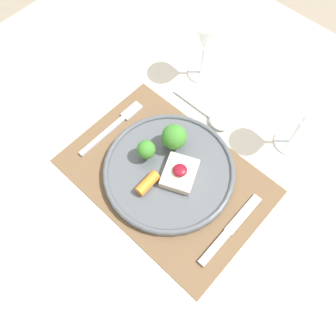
% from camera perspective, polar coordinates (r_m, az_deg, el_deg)
% --- Properties ---
extents(ground_plane, '(8.00, 8.00, 0.00)m').
position_cam_1_polar(ground_plane, '(1.44, -0.17, -13.55)').
color(ground_plane, gray).
extents(dining_table, '(1.36, 1.29, 0.74)m').
position_cam_1_polar(dining_table, '(0.80, -0.30, -3.61)').
color(dining_table, beige).
rests_on(dining_table, ground_plane).
extents(placemat, '(0.44, 0.30, 0.00)m').
position_cam_1_polar(placemat, '(0.73, -0.33, -1.36)').
color(placemat, brown).
rests_on(placemat, dining_table).
extents(dinner_plate, '(0.29, 0.29, 0.08)m').
position_cam_1_polar(dinner_plate, '(0.72, 0.01, 0.10)').
color(dinner_plate, '#4C5156').
rests_on(dinner_plate, placemat).
extents(fork, '(0.02, 0.19, 0.01)m').
position_cam_1_polar(fork, '(0.80, -9.09, 7.46)').
color(fork, '#B2B2B7').
rests_on(fork, placemat).
extents(knife, '(0.02, 0.19, 0.01)m').
position_cam_1_polar(knife, '(0.69, 10.19, -11.20)').
color(knife, '#B2B2B7').
rests_on(knife, placemat).
extents(spoon, '(0.18, 0.05, 0.02)m').
position_cam_1_polar(spoon, '(0.81, 8.35, 8.33)').
color(spoon, '#B2B2B7').
rests_on(spoon, dining_table).
extents(wine_glass_near, '(0.08, 0.08, 0.16)m').
position_cam_1_polar(wine_glass_near, '(0.73, 23.03, 8.52)').
color(wine_glass_near, white).
rests_on(wine_glass_near, dining_table).
extents(wine_glass_far, '(0.08, 0.08, 0.17)m').
position_cam_1_polar(wine_glass_far, '(0.82, 6.53, 21.49)').
color(wine_glass_far, white).
rests_on(wine_glass_far, dining_table).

